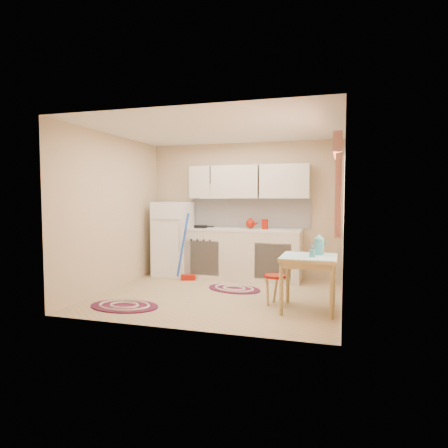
{
  "coord_description": "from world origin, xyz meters",
  "views": [
    {
      "loc": [
        1.79,
        -5.7,
        1.51
      ],
      "look_at": [
        0.01,
        0.25,
        1.07
      ],
      "focal_mm": 32.0,
      "sensor_mm": 36.0,
      "label": 1
    }
  ],
  "objects_px": {
    "fridge": "(173,239)",
    "base_cabinets": "(239,255)",
    "stool": "(275,290)",
    "table": "(308,284)"
  },
  "relations": [
    {
      "from": "fridge",
      "to": "table",
      "type": "xyz_separation_m",
      "value": [
        2.67,
        -1.67,
        -0.34
      ]
    },
    {
      "from": "base_cabinets",
      "to": "table",
      "type": "distance_m",
      "value": 2.21
    },
    {
      "from": "fridge",
      "to": "stool",
      "type": "distance_m",
      "value": 2.72
    },
    {
      "from": "fridge",
      "to": "stool",
      "type": "relative_size",
      "value": 3.33
    },
    {
      "from": "fridge",
      "to": "base_cabinets",
      "type": "distance_m",
      "value": 1.31
    },
    {
      "from": "base_cabinets",
      "to": "table",
      "type": "xyz_separation_m",
      "value": [
        1.39,
        -1.72,
        -0.08
      ]
    },
    {
      "from": "fridge",
      "to": "base_cabinets",
      "type": "bearing_deg",
      "value": 2.24
    },
    {
      "from": "base_cabinets",
      "to": "table",
      "type": "bearing_deg",
      "value": -51.03
    },
    {
      "from": "table",
      "to": "fridge",
      "type": "bearing_deg",
      "value": 147.99
    },
    {
      "from": "stool",
      "to": "fridge",
      "type": "bearing_deg",
      "value": 145.43
    }
  ]
}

